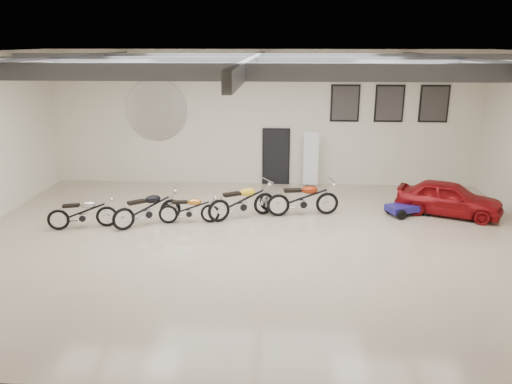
# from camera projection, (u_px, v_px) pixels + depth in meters

# --- Properties ---
(floor) EXTENTS (16.00, 12.00, 0.01)m
(floor) POSITION_uv_depth(u_px,v_px,m) (254.00, 243.00, 13.56)
(floor) COLOR #B6A98B
(floor) RESTS_ON ground
(ceiling) EXTENTS (16.00, 12.00, 0.01)m
(ceiling) POSITION_uv_depth(u_px,v_px,m) (253.00, 53.00, 12.11)
(ceiling) COLOR slate
(ceiling) RESTS_ON back_wall
(back_wall) EXTENTS (16.00, 0.02, 5.00)m
(back_wall) POSITION_uv_depth(u_px,v_px,m) (263.00, 119.00, 18.57)
(back_wall) COLOR beige
(back_wall) RESTS_ON floor
(ceiling_beams) EXTENTS (15.80, 11.80, 0.32)m
(ceiling_beams) POSITION_uv_depth(u_px,v_px,m) (253.00, 64.00, 12.18)
(ceiling_beams) COLOR slate
(ceiling_beams) RESTS_ON ceiling
(door) EXTENTS (0.92, 0.08, 2.10)m
(door) POSITION_uv_depth(u_px,v_px,m) (276.00, 157.00, 18.91)
(door) COLOR black
(door) RESTS_ON back_wall
(logo_plaque) EXTENTS (2.30, 0.06, 1.16)m
(logo_plaque) POSITION_uv_depth(u_px,v_px,m) (156.00, 110.00, 18.64)
(logo_plaque) COLOR silver
(logo_plaque) RESTS_ON back_wall
(poster_left) EXTENTS (1.05, 0.08, 1.35)m
(poster_left) POSITION_uv_depth(u_px,v_px,m) (345.00, 103.00, 18.20)
(poster_left) COLOR black
(poster_left) RESTS_ON back_wall
(poster_mid) EXTENTS (1.05, 0.08, 1.35)m
(poster_mid) POSITION_uv_depth(u_px,v_px,m) (389.00, 103.00, 18.11)
(poster_mid) COLOR black
(poster_mid) RESTS_ON back_wall
(poster_right) EXTENTS (1.05, 0.08, 1.35)m
(poster_right) POSITION_uv_depth(u_px,v_px,m) (434.00, 104.00, 18.03)
(poster_right) COLOR black
(poster_right) RESTS_ON back_wall
(oil_sign) EXTENTS (0.72, 0.10, 0.72)m
(oil_sign) POSITION_uv_depth(u_px,v_px,m) (314.00, 141.00, 18.65)
(oil_sign) COLOR white
(oil_sign) RESTS_ON back_wall
(banner_stand) EXTENTS (0.58, 0.32, 2.02)m
(banner_stand) POSITION_uv_depth(u_px,v_px,m) (311.00, 161.00, 18.43)
(banner_stand) COLOR white
(banner_stand) RESTS_ON floor
(motorcycle_silver) EXTENTS (2.02, 1.10, 1.01)m
(motorcycle_silver) POSITION_uv_depth(u_px,v_px,m) (82.00, 212.00, 14.52)
(motorcycle_silver) COLOR silver
(motorcycle_silver) RESTS_ON floor
(motorcycle_black) EXTENTS (2.07, 1.78, 1.09)m
(motorcycle_black) POSITION_uv_depth(u_px,v_px,m) (147.00, 208.00, 14.75)
(motorcycle_black) COLOR silver
(motorcycle_black) RESTS_ON floor
(motorcycle_gold) EXTENTS (1.85, 0.76, 0.93)m
(motorcycle_gold) POSITION_uv_depth(u_px,v_px,m) (189.00, 208.00, 14.96)
(motorcycle_gold) COLOR silver
(motorcycle_gold) RESTS_ON floor
(motorcycle_yellow) EXTENTS (2.25, 1.68, 1.14)m
(motorcycle_yellow) POSITION_uv_depth(u_px,v_px,m) (242.00, 200.00, 15.34)
(motorcycle_yellow) COLOR silver
(motorcycle_yellow) RESTS_ON floor
(motorcycle_red) EXTENTS (2.32, 1.06, 1.16)m
(motorcycle_red) POSITION_uv_depth(u_px,v_px,m) (303.00, 198.00, 15.59)
(motorcycle_red) COLOR silver
(motorcycle_red) RESTS_ON floor
(go_kart) EXTENTS (1.91, 1.40, 0.63)m
(go_kart) POSITION_uv_depth(u_px,v_px,m) (413.00, 204.00, 15.79)
(go_kart) COLOR navy
(go_kart) RESTS_ON floor
(vintage_car) EXTENTS (2.43, 3.43, 1.08)m
(vintage_car) POSITION_uv_depth(u_px,v_px,m) (449.00, 198.00, 15.68)
(vintage_car) COLOR maroon
(vintage_car) RESTS_ON floor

